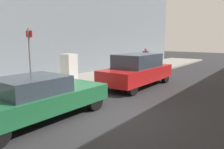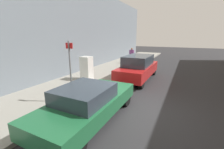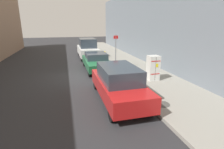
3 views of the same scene
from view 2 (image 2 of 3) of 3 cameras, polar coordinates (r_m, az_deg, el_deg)
ground_plane at (r=6.61m, az=10.69°, el=-13.55°), size 80.00×80.00×0.00m
sidewalk_slab at (r=8.83m, az=-19.38°, el=-6.27°), size 3.92×44.00×0.15m
building_facade_near at (r=10.77m, az=-33.03°, el=15.11°), size 2.24×39.60×7.23m
discarded_refrigerator at (r=10.35m, az=-9.65°, el=2.38°), size 0.69×0.65×1.58m
manhole_cover at (r=12.83m, az=4.19°, el=1.30°), size 0.70×0.70×0.02m
street_sign_post at (r=6.74m, az=-15.54°, el=1.93°), size 0.36×0.07×2.73m
pedestrian_walking_far at (r=16.61m, az=7.49°, el=7.61°), size 0.48×0.22×1.67m
parked_sedan_green at (r=5.63m, az=-9.11°, el=-10.54°), size 1.87×4.62×1.38m
parked_suv_red at (r=10.94m, az=9.87°, el=2.74°), size 1.87×4.85×1.74m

